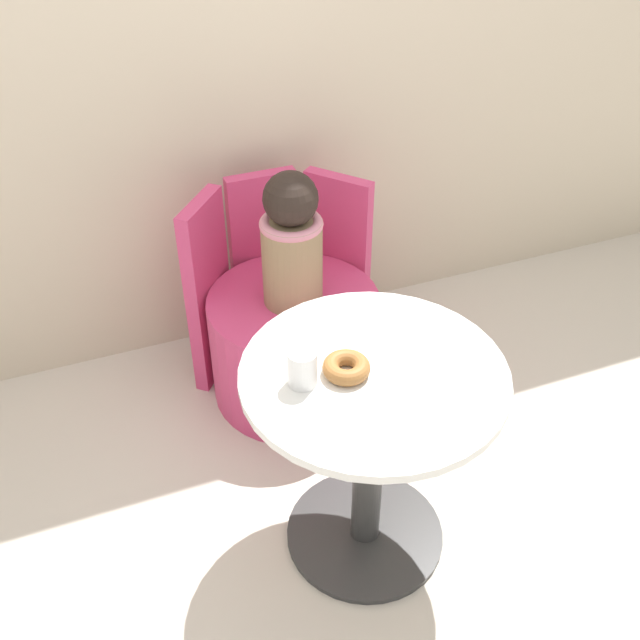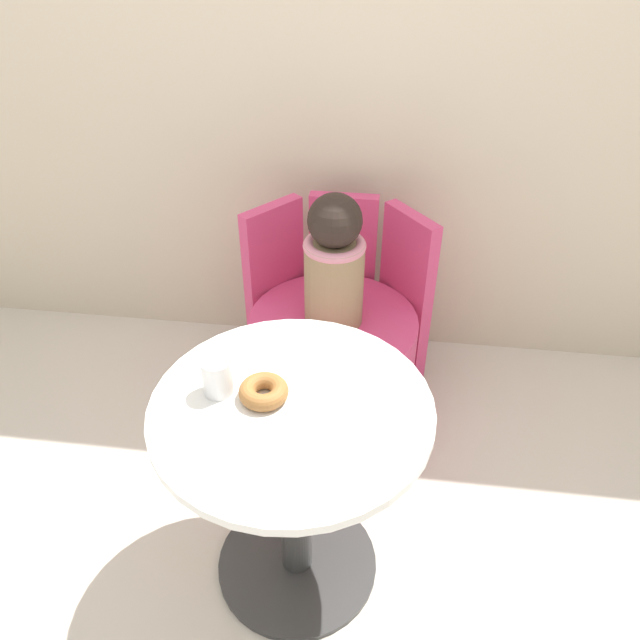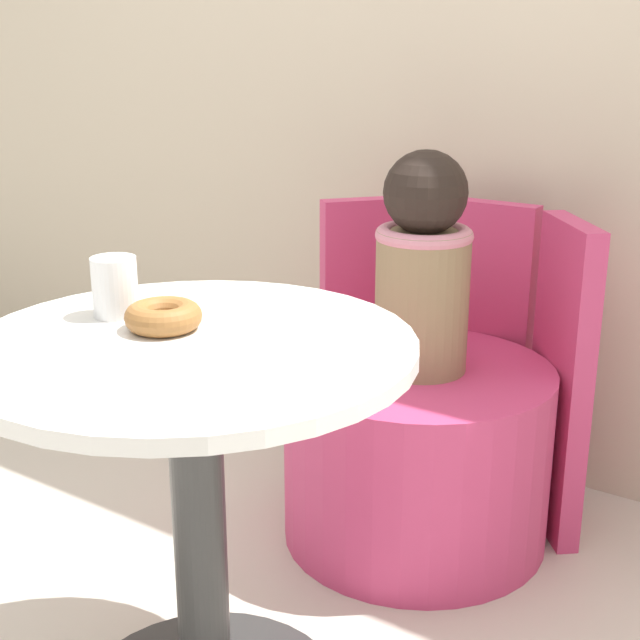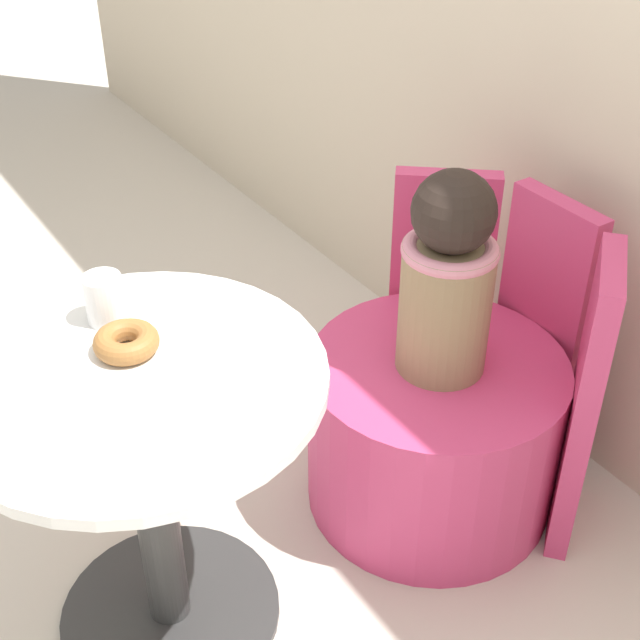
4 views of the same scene
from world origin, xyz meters
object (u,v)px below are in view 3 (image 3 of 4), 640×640
object	(u,v)px
donut	(163,316)
cup	(115,287)
round_table	(197,469)
child_figure	(423,266)
tub_chair	(416,453)

from	to	relation	value
donut	cup	xyz separation A→B (m)	(-0.11, 0.01, 0.03)
round_table	child_figure	size ratio (longest dim) A/B	1.44
donut	cup	distance (m)	0.12
child_figure	cup	world-z (taller)	child_figure
child_figure	cup	distance (m)	0.71
round_table	child_figure	distance (m)	0.73
tub_chair	child_figure	world-z (taller)	child_figure
cup	round_table	bearing A→B (deg)	-7.66
child_figure	tub_chair	bearing A→B (deg)	180.00
round_table	tub_chair	world-z (taller)	round_table
round_table	donut	distance (m)	0.25
round_table	child_figure	bearing A→B (deg)	87.81
child_figure	round_table	bearing A→B (deg)	-92.19
round_table	cup	distance (m)	0.32
donut	cup	bearing A→B (deg)	175.61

